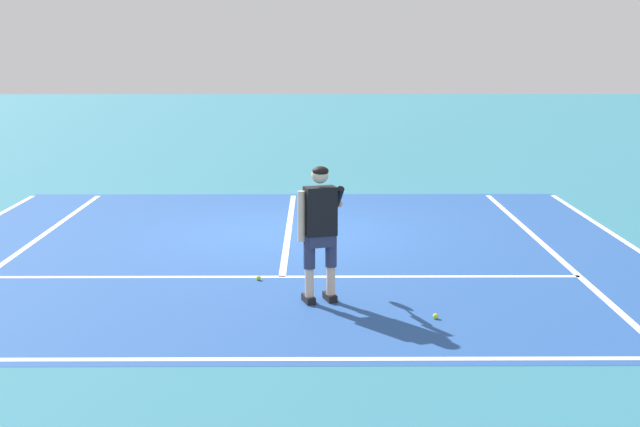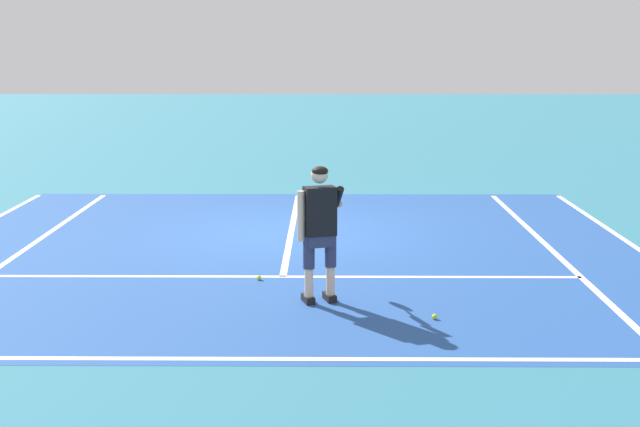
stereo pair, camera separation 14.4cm
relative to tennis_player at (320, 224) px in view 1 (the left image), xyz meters
The scene contains 11 objects.
ground_plane 4.11m from the tennis_player, 97.47° to the left, with size 80.00×80.00×0.00m, color teal.
court_inner_surface 3.00m from the tennis_player, 100.55° to the left, with size 10.98×9.95×0.00m, color #234C93.
line_baseline 2.28m from the tennis_player, 104.55° to the right, with size 10.98×0.10×0.01m, color white.
line_service 1.60m from the tennis_player, 114.12° to the left, with size 8.23×0.10×0.01m, color white.
line_centre_service 4.50m from the tennis_player, 96.78° to the left, with size 0.10×6.40×0.01m, color white.
line_singles_left 5.49m from the tennis_player, 149.03° to the left, with size 0.10×9.55×0.01m, color white.
line_singles_right 4.65m from the tennis_player, 37.71° to the left, with size 0.10×9.55×0.01m, color white.
line_doubles_right 5.78m from the tennis_player, 29.22° to the left, with size 0.10×9.55×0.01m, color white.
tennis_player is the anchor object (origin of this frame).
tennis_ball_near_feet 1.79m from the tennis_player, 27.19° to the right, with size 0.07×0.07×0.07m, color #CCE02D.
tennis_ball_by_baseline 1.61m from the tennis_player, 130.17° to the left, with size 0.07×0.07×0.07m, color #CCE02D.
Camera 1 is at (0.46, -14.28, 3.18)m, focal length 48.38 mm.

